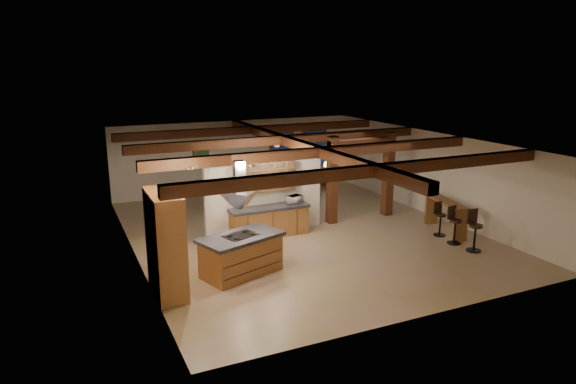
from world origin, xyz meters
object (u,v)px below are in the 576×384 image
at_px(kitchen_island, 241,254).
at_px(dining_table, 247,202).
at_px(sofa, 287,180).
at_px(bar_counter, 446,211).

distance_m(kitchen_island, dining_table, 5.80).
distance_m(sofa, bar_counter, 7.63).
height_order(kitchen_island, dining_table, kitchen_island).
height_order(dining_table, bar_counter, bar_counter).
bearing_deg(kitchen_island, dining_table, 68.26).
bearing_deg(dining_table, sofa, 37.87).
bearing_deg(sofa, bar_counter, 103.54).
xyz_separation_m(dining_table, sofa, (2.64, 2.39, 0.04)).
relative_size(kitchen_island, bar_counter, 1.17).
relative_size(kitchen_island, sofa, 1.02).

